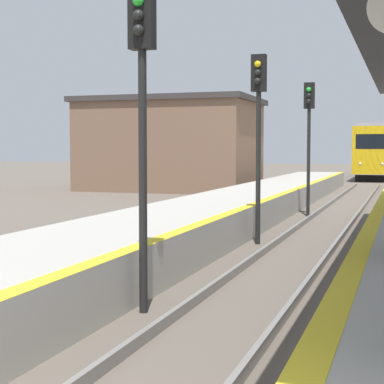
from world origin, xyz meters
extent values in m
cube|color=black|center=(0.00, 52.69, 0.28)|extent=(2.30, 15.93, 0.55)
cube|color=#99999E|center=(0.00, 52.69, 2.27)|extent=(2.71, 17.70, 3.45)
cube|color=gold|center=(0.00, 43.92, 2.27)|extent=(2.65, 0.16, 3.38)
cube|color=black|center=(0.00, 43.86, 2.88)|extent=(2.17, 0.06, 1.03)
cube|color=gray|center=(0.00, 52.69, 4.12)|extent=(2.30, 16.82, 0.24)
sphere|color=white|center=(-0.74, 43.86, 1.33)|extent=(0.18, 0.18, 0.18)
sphere|color=white|center=(0.74, 43.86, 1.33)|extent=(0.18, 0.18, 0.18)
cylinder|color=black|center=(-1.29, 5.97, 1.88)|extent=(0.12, 0.12, 3.76)
cube|color=black|center=(-1.29, 5.97, 4.21)|extent=(0.36, 0.20, 0.90)
sphere|color=green|center=(-1.29, 5.84, 4.41)|extent=(0.16, 0.16, 0.16)
sphere|color=black|center=(-1.29, 5.84, 4.21)|extent=(0.16, 0.16, 0.16)
sphere|color=black|center=(-1.29, 5.84, 4.01)|extent=(0.16, 0.16, 0.16)
cylinder|color=black|center=(-1.18, 13.03, 1.88)|extent=(0.12, 0.12, 3.76)
cube|color=black|center=(-1.18, 13.03, 4.21)|extent=(0.36, 0.20, 0.90)
sphere|color=yellow|center=(-1.18, 12.90, 4.41)|extent=(0.16, 0.16, 0.16)
sphere|color=black|center=(-1.18, 12.90, 4.21)|extent=(0.16, 0.16, 0.16)
sphere|color=black|center=(-1.18, 12.90, 4.01)|extent=(0.16, 0.16, 0.16)
cylinder|color=black|center=(-0.96, 20.09, 1.88)|extent=(0.12, 0.12, 3.76)
cube|color=black|center=(-0.96, 20.09, 4.21)|extent=(0.36, 0.20, 0.90)
sphere|color=green|center=(-0.96, 19.96, 4.41)|extent=(0.16, 0.16, 0.16)
sphere|color=black|center=(-0.96, 19.96, 4.21)|extent=(0.16, 0.16, 0.16)
sphere|color=black|center=(-0.96, 19.96, 4.01)|extent=(0.16, 0.16, 0.16)
cube|color=brown|center=(-10.63, 32.37, 2.48)|extent=(9.46, 6.63, 4.96)
cube|color=#383333|center=(-10.63, 32.37, 5.11)|extent=(9.93, 6.96, 0.30)
camera|label=1|loc=(2.26, -2.47, 2.36)|focal=60.00mm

